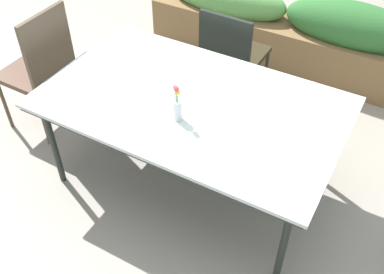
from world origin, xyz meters
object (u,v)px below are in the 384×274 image
Objects in this scene: chair_end_left at (41,65)px; chair_far_side at (231,52)px; dining_table at (192,106)px; flower_vase at (177,106)px; planter_box at (285,30)px.

chair_end_left is 1.14× the size of chair_far_side.
chair_far_side is at bearing -49.84° from chair_end_left.
flower_vase is at bearing -86.67° from dining_table.
chair_end_left is (-1.25, -0.00, -0.12)m from dining_table.
chair_far_side reaches higher than dining_table.
dining_table is at bearing -79.02° from chair_far_side.
chair_end_left reaches higher than dining_table.
chair_end_left is 1.30m from flower_vase.
flower_vase is 0.10× the size of planter_box.
chair_far_side is (1.10, 0.90, -0.05)m from chair_end_left.
chair_end_left is 2.13m from planter_box.
chair_far_side is (-0.16, 0.90, -0.17)m from dining_table.
chair_end_left is at bearing 171.60° from flower_vase.
chair_end_left is at bearing -179.95° from dining_table.
flower_vase is (1.26, -0.19, 0.25)m from chair_end_left.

